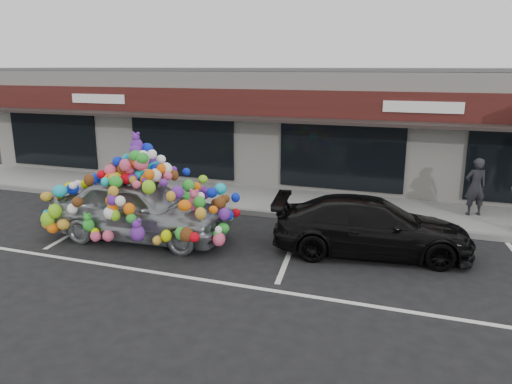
% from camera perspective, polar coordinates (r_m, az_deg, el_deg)
% --- Properties ---
extents(ground, '(90.00, 90.00, 0.00)m').
position_cam_1_polar(ground, '(13.31, -7.87, -5.16)').
color(ground, black).
rests_on(ground, ground).
extents(shop_building, '(24.00, 7.20, 4.31)m').
position_cam_1_polar(shop_building, '(20.53, 2.94, 7.98)').
color(shop_building, silver).
rests_on(shop_building, ground).
extents(sidewalk, '(26.00, 3.00, 0.15)m').
position_cam_1_polar(sidewalk, '(16.77, -1.57, -0.68)').
color(sidewalk, gray).
rests_on(sidewalk, ground).
extents(kerb, '(26.00, 0.18, 0.16)m').
position_cam_1_polar(kerb, '(15.43, -3.60, -2.03)').
color(kerb, slate).
rests_on(kerb, ground).
extents(parking_stripe_left, '(0.73, 4.37, 0.01)m').
position_cam_1_polar(parking_stripe_left, '(15.16, -18.33, -3.33)').
color(parking_stripe_left, silver).
rests_on(parking_stripe_left, ground).
extents(parking_stripe_mid, '(0.73, 4.37, 0.01)m').
position_cam_1_polar(parking_stripe_mid, '(12.50, 4.10, -6.33)').
color(parking_stripe_mid, silver).
rests_on(parking_stripe_mid, ground).
extents(lane_line, '(14.00, 0.12, 0.01)m').
position_cam_1_polar(lane_line, '(10.57, -3.92, -10.30)').
color(lane_line, silver).
rests_on(lane_line, ground).
extents(toy_car, '(3.37, 5.08, 2.91)m').
position_cam_1_polar(toy_car, '(13.18, -13.10, -1.10)').
color(toy_car, gray).
rests_on(toy_car, ground).
extents(black_sedan, '(2.61, 4.90, 1.35)m').
position_cam_1_polar(black_sedan, '(12.20, 13.06, -3.87)').
color(black_sedan, black).
rests_on(black_sedan, ground).
extents(pedestrian_a, '(0.73, 0.61, 1.69)m').
position_cam_1_polar(pedestrian_a, '(15.75, 23.79, 0.56)').
color(pedestrian_a, black).
rests_on(pedestrian_a, sidewalk).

